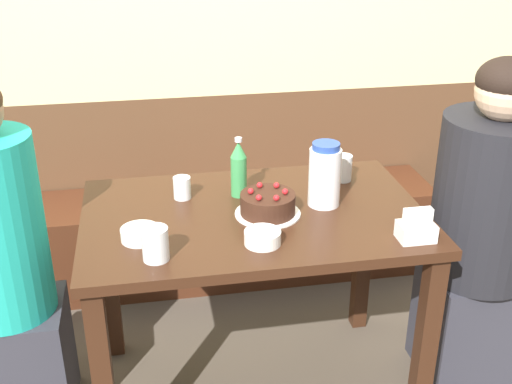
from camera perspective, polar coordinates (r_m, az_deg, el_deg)
back_wall at (r=2.99m, az=-3.92°, el=15.94°), size 4.80×0.04×2.50m
bench_seat at (r=3.12m, az=-2.89°, el=-3.82°), size 2.02×0.38×0.43m
dining_table at (r=2.20m, az=-0.21°, el=-4.51°), size 1.14×0.73×0.75m
birthday_cake at (r=2.11m, az=1.05°, el=-1.11°), size 0.22×0.22×0.09m
water_pitcher at (r=2.17m, az=6.12°, el=1.51°), size 0.11×0.11×0.22m
soju_bottle at (r=2.22m, az=-1.55°, el=2.11°), size 0.06×0.06×0.22m
napkin_holder at (r=2.02m, az=14.07°, el=-3.15°), size 0.11×0.08×0.11m
bowl_soup_white at (r=1.95m, az=0.59°, el=-4.06°), size 0.11×0.11×0.04m
bowl_rice_small at (r=2.00m, az=-10.26°, el=-3.69°), size 0.12×0.12×0.04m
glass_water_tall at (r=2.38m, az=7.74°, el=2.13°), size 0.07×0.07×0.10m
glass_tumbler_short at (r=2.24m, az=-6.59°, el=0.38°), size 0.06×0.06×0.08m
glass_shot_small at (r=1.87m, az=-8.94°, el=-4.58°), size 0.08×0.08×0.10m
person_teal_shirt at (r=2.44m, az=19.53°, el=-3.18°), size 0.38×0.38×1.25m
person_pale_blue_shirt at (r=2.28m, az=-21.48°, el=-6.97°), size 0.34×0.31×1.24m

